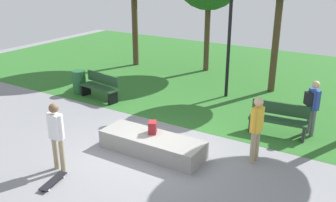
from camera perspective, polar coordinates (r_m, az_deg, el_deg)
The scene contains 12 objects.
ground_plane at distance 9.69m, azimuth -3.46°, elevation -8.16°, with size 28.00×28.00×0.00m, color gray.
grass_lawn at distance 16.38m, azimuth 12.76°, elevation 3.46°, with size 26.60×12.02×0.01m, color #2D6B28.
concrete_ledge at distance 9.66m, azimuth -2.44°, elevation -6.64°, with size 2.77×0.94×0.47m, color gray.
backpack_on_ledge at distance 9.65m, azimuth -2.36°, elevation -4.05°, with size 0.28×0.20×0.32m, color maroon.
skater_performing_trick at distance 8.94m, azimuth -16.71°, elevation -4.57°, with size 0.43×0.22×1.68m.
skater_watching at distance 9.16m, azimuth 13.40°, elevation -3.61°, with size 0.24×0.43×1.68m.
skateboard_by_ledge at distance 8.85m, azimuth -17.14°, elevation -11.60°, with size 0.37×0.82×0.08m.
park_bench_by_oak at distance 11.03m, azimuth 16.54°, elevation -2.58°, with size 1.64×0.62×0.91m.
park_bench_near_path at distance 13.58m, azimuth -10.34°, elevation 2.25°, with size 1.65×0.69×0.91m.
lamp_post at distance 13.28m, azimuth 9.50°, elevation 12.29°, with size 0.28×0.28×4.71m.
trash_bin at distance 14.41m, azimuth -13.41°, elevation 2.87°, with size 0.49×0.49×0.86m, color #1E592D.
pedestrian_with_backpack at distance 11.14m, azimuth 21.23°, elevation -0.31°, with size 0.45×0.44×1.60m.
Camera 1 is at (4.95, -6.93, 4.61)m, focal length 39.88 mm.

